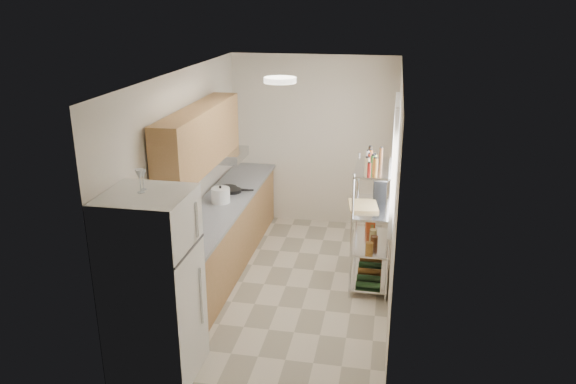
{
  "coord_description": "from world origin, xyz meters",
  "views": [
    {
      "loc": [
        1.17,
        -6.06,
        3.39
      ],
      "look_at": [
        -0.02,
        0.25,
        1.15
      ],
      "focal_mm": 35.0,
      "sensor_mm": 36.0,
      "label": 1
    }
  ],
  "objects_px": {
    "rice_cooker": "(221,195)",
    "frying_pan_large": "(228,189)",
    "espresso_machine": "(380,188)",
    "cutting_board": "(363,206)",
    "refrigerator": "(153,287)"
  },
  "relations": [
    {
      "from": "espresso_machine",
      "to": "frying_pan_large",
      "type": "bearing_deg",
      "value": 169.63
    },
    {
      "from": "rice_cooker",
      "to": "espresso_machine",
      "type": "bearing_deg",
      "value": 5.89
    },
    {
      "from": "frying_pan_large",
      "to": "espresso_machine",
      "type": "height_order",
      "value": "espresso_machine"
    },
    {
      "from": "frying_pan_large",
      "to": "espresso_machine",
      "type": "distance_m",
      "value": 2.07
    },
    {
      "from": "rice_cooker",
      "to": "cutting_board",
      "type": "distance_m",
      "value": 1.82
    },
    {
      "from": "cutting_board",
      "to": "espresso_machine",
      "type": "distance_m",
      "value": 0.39
    },
    {
      "from": "refrigerator",
      "to": "cutting_board",
      "type": "distance_m",
      "value": 2.75
    },
    {
      "from": "refrigerator",
      "to": "espresso_machine",
      "type": "distance_m",
      "value": 3.13
    },
    {
      "from": "espresso_machine",
      "to": "rice_cooker",
      "type": "bearing_deg",
      "value": -176.8
    },
    {
      "from": "rice_cooker",
      "to": "frying_pan_large",
      "type": "relative_size",
      "value": 0.93
    },
    {
      "from": "espresso_machine",
      "to": "cutting_board",
      "type": "bearing_deg",
      "value": -121.64
    },
    {
      "from": "refrigerator",
      "to": "frying_pan_large",
      "type": "bearing_deg",
      "value": 92.13
    },
    {
      "from": "rice_cooker",
      "to": "frying_pan_large",
      "type": "distance_m",
      "value": 0.49
    },
    {
      "from": "rice_cooker",
      "to": "espresso_machine",
      "type": "relative_size",
      "value": 0.86
    },
    {
      "from": "refrigerator",
      "to": "cutting_board",
      "type": "xyz_separation_m",
      "value": [
        1.76,
        2.11,
        0.13
      ]
    }
  ]
}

